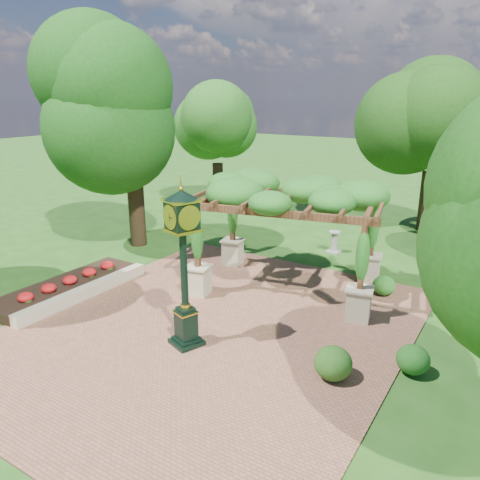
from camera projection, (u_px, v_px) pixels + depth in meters
The scene contains 13 objects.
ground at pixel (189, 344), 12.27m from camera, with size 120.00×120.00×0.00m, color #1E4714.
brick_plaza at pixel (211, 328), 13.07m from camera, with size 10.00×12.00×0.04m, color brown.
border_wall at pixel (85, 293), 14.95m from camera, with size 0.35×5.00×0.40m, color #C6B793.
flower_bed at pixel (67, 287), 15.42m from camera, with size 1.50×5.00×0.36m, color red.
pedestal_clock at pixel (183, 255), 11.47m from camera, with size 1.05×1.05×4.17m.
pergola at pixel (289, 200), 14.87m from camera, with size 6.51×4.79×3.71m.
sundial at pixel (334, 243), 19.23m from camera, with size 0.53×0.53×0.90m.
shrub_front at pixel (333, 363), 10.61m from camera, with size 0.87×0.87×0.78m, color #265317.
shrub_mid at pixel (413, 360), 10.84m from camera, with size 0.77×0.77×0.69m, color #1B4D15.
shrub_back at pixel (384, 285), 15.09m from camera, with size 0.72×0.72×0.65m, color #24621C.
tree_west_near at pixel (130, 107), 18.66m from camera, with size 4.98×4.98×8.38m.
tree_west_far at pixel (217, 128), 25.73m from camera, with size 3.47×3.47×6.55m.
tree_north at pixel (436, 124), 21.13m from camera, with size 4.42×4.42×7.24m.
Camera 1 is at (6.93, -8.51, 6.27)m, focal length 35.00 mm.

